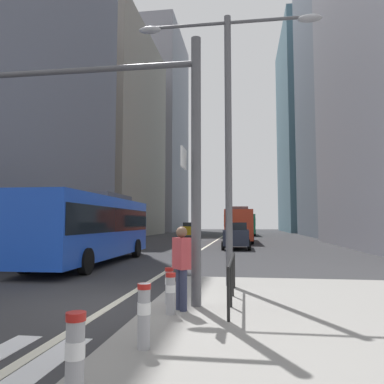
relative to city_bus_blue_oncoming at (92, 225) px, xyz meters
The scene contains 20 objects.
ground_plane 12.45m from the city_bus_blue_oncoming, 70.76° to the left, with size 160.00×160.00×0.00m, color #303033.
median_island 13.50m from the city_bus_blue_oncoming, 44.46° to the right, with size 9.00×10.00×0.15m, color gray.
lane_centre_line 22.07m from the city_bus_blue_oncoming, 79.37° to the left, with size 0.20×80.00×0.01m, color beige.
office_tower_left_mid 40.59m from the city_bus_blue_oncoming, 108.18° to the left, with size 10.05×23.68×30.64m, color gray.
office_tower_left_far 68.21m from the city_bus_blue_oncoming, 100.58° to the left, with size 10.48×21.11×44.66m, color gray.
office_tower_right_mid 49.66m from the city_bus_blue_oncoming, 61.13° to the left, with size 10.54×17.95×51.18m, color slate.
office_tower_right_far 70.93m from the city_bus_blue_oncoming, 72.00° to the left, with size 11.49×25.50×43.05m, color slate.
city_bus_blue_oncoming is the anchor object (origin of this frame).
city_bus_red_receding 21.97m from the city_bus_blue_oncoming, 72.77° to the left, with size 2.89×11.27×3.40m.
city_bus_red_distant 41.13m from the city_bus_blue_oncoming, 79.90° to the left, with size 2.88×11.23×3.40m.
car_oncoming_mid 32.79m from the city_bus_blue_oncoming, 90.34° to the left, with size 2.07×4.37×1.94m.
car_receding_near 12.79m from the city_bus_blue_oncoming, 59.21° to the left, with size 2.06×4.49×1.94m.
traffic_signal_gantry 9.79m from the city_bus_blue_oncoming, 67.17° to the right, with size 7.12×0.65×6.00m.
street_lamp_post 9.68m from the city_bus_blue_oncoming, 42.06° to the right, with size 5.50×0.32×8.00m.
bollard_front 14.53m from the city_bus_blue_oncoming, 67.52° to the right, with size 0.20×0.20×0.93m.
bollard_left 12.97m from the city_bus_blue_oncoming, 63.69° to the right, with size 0.20×0.20×0.92m.
bollard_right 11.20m from the city_bus_blue_oncoming, 59.15° to the right, with size 0.20×0.20×0.80m.
bollard_back 10.24m from the city_bus_blue_oncoming, 57.40° to the right, with size 0.20×0.20×0.79m.
pedestrian_railing 10.70m from the city_bus_blue_oncoming, 49.93° to the right, with size 0.06×3.61×0.98m.
pedestrian_waiting 10.91m from the city_bus_blue_oncoming, 57.44° to the right, with size 0.43×0.44×1.71m.
Camera 1 is at (3.12, -8.51, 1.95)m, focal length 34.91 mm.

